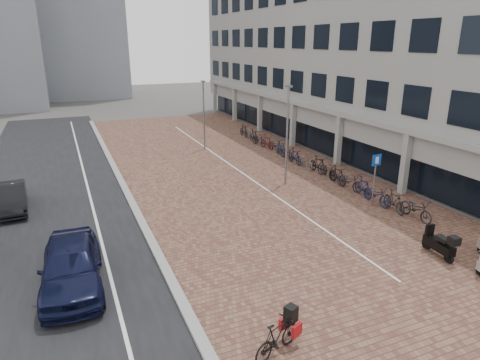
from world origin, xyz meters
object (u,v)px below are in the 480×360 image
(car_dark, at_px, (11,198))
(scooter_mid, at_px, (439,243))
(car_navy, at_px, (71,266))
(hero_bike, at_px, (277,337))
(parking_sign, at_px, (375,171))

(car_dark, bearing_deg, scooter_mid, -40.69)
(car_navy, bearing_deg, scooter_mid, -10.72)
(hero_bike, height_order, parking_sign, parking_sign)
(car_navy, relative_size, car_dark, 1.22)
(hero_bike, distance_m, scooter_mid, 8.59)
(car_navy, relative_size, hero_bike, 2.73)
(hero_bike, xyz_separation_m, parking_sign, (9.44, 7.54, 1.30))
(parking_sign, bearing_deg, car_navy, -177.13)
(hero_bike, relative_size, scooter_mid, 1.07)
(car_dark, xyz_separation_m, scooter_mid, (15.57, -11.76, -0.08))
(car_navy, distance_m, scooter_mid, 13.51)
(hero_bike, bearing_deg, car_dark, 5.74)
(car_dark, bearing_deg, car_navy, -77.50)
(car_navy, xyz_separation_m, car_dark, (-2.46, 8.51, -0.17))
(scooter_mid, distance_m, parking_sign, 5.50)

